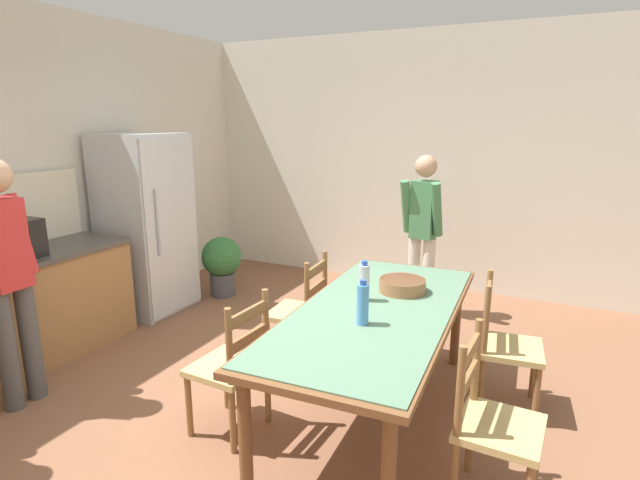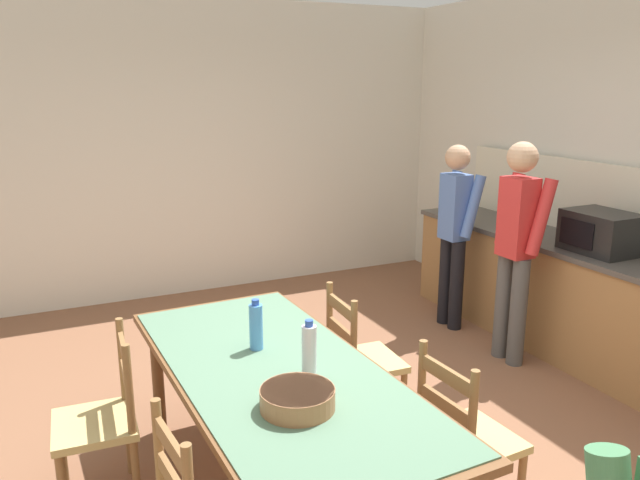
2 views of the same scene
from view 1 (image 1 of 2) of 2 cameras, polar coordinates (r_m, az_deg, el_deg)
name	(u,v)px [view 1 (image 1 of 2)]	position (r m, az deg, el deg)	size (l,w,h in m)	color
ground_plane	(273,422)	(3.49, -5.40, -19.96)	(8.32, 8.32, 0.00)	brown
wall_right	(414,162)	(5.96, 10.71, 8.76)	(0.12, 5.20, 2.90)	silver
refrigerator	(146,224)	(5.34, -19.26, 1.73)	(0.73, 0.73, 1.80)	silver
microwave	(0,241)	(4.44, -32.70, -0.13)	(0.50, 0.39, 0.30)	black
dining_table	(376,319)	(3.22, 6.40, -8.99)	(2.19, 1.02, 0.77)	brown
bottle_near_centre	(363,304)	(2.91, 4.91, -7.29)	(0.07, 0.07, 0.27)	#4C8ED6
bottle_off_centre	(364,282)	(3.28, 5.08, -4.83)	(0.07, 0.07, 0.27)	silver
serving_bowl	(402,285)	(3.50, 9.40, -5.04)	(0.32, 0.32, 0.09)	#9E6642
chair_side_near_left	(492,424)	(2.79, 19.08, -19.26)	(0.44, 0.42, 0.91)	olive
chair_side_far_right	(301,312)	(3.99, -2.20, -8.23)	(0.44, 0.42, 0.91)	olive
chair_side_near_right	(505,346)	(3.65, 20.39, -11.28)	(0.46, 0.44, 0.91)	olive
chair_side_far_left	(232,366)	(3.22, -9.97, -14.04)	(0.44, 0.42, 0.91)	olive
person_at_counter	(7,272)	(3.88, -32.19, -3.07)	(0.43, 0.29, 1.69)	#4C4C4C
person_by_table	(423,227)	(4.98, 11.66, 1.43)	(0.31, 0.43, 1.60)	silver
potted_plant	(222,262)	(5.66, -11.17, -2.48)	(0.44, 0.44, 0.67)	#4C4C51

